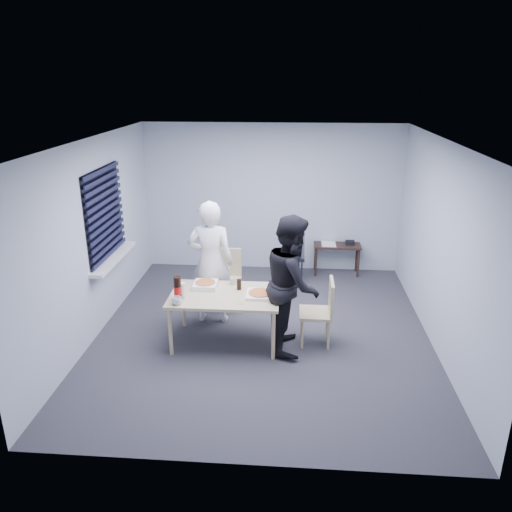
# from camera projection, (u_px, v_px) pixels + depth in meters

# --- Properties ---
(room) EXTENTS (5.00, 5.00, 5.00)m
(room) POSITION_uv_depth(u_px,v_px,m) (108.00, 221.00, 6.93)
(room) COLOR #29282D
(room) RESTS_ON ground
(dining_table) EXTENTS (1.41, 0.89, 0.69)m
(dining_table) POSITION_uv_depth(u_px,v_px,m) (225.00, 298.00, 6.45)
(dining_table) COLOR #C4B28A
(dining_table) RESTS_ON ground
(chair_far) EXTENTS (0.42, 0.42, 0.89)m
(chair_far) POSITION_uv_depth(u_px,v_px,m) (227.00, 274.00, 7.55)
(chair_far) COLOR #C4B28A
(chair_far) RESTS_ON ground
(chair_right) EXTENTS (0.42, 0.42, 0.89)m
(chair_right) POSITION_uv_depth(u_px,v_px,m) (323.00, 308.00, 6.45)
(chair_right) COLOR #C4B28A
(chair_right) RESTS_ON ground
(person_white) EXTENTS (0.65, 0.42, 1.77)m
(person_white) POSITION_uv_depth(u_px,v_px,m) (211.00, 262.00, 6.96)
(person_white) COLOR silver
(person_white) RESTS_ON ground
(person_black) EXTENTS (0.47, 0.86, 1.77)m
(person_black) POSITION_uv_depth(u_px,v_px,m) (292.00, 284.00, 6.25)
(person_black) COLOR black
(person_black) RESTS_ON ground
(side_table) EXTENTS (0.82, 0.36, 0.54)m
(side_table) POSITION_uv_depth(u_px,v_px,m) (337.00, 249.00, 8.78)
(side_table) COLOR #36201A
(side_table) RESTS_ON ground
(stool) EXTENTS (0.34, 0.34, 0.47)m
(stool) POSITION_uv_depth(u_px,v_px,m) (294.00, 263.00, 8.42)
(stool) COLOR black
(stool) RESTS_ON ground
(backpack) EXTENTS (0.33, 0.24, 0.46)m
(backpack) POSITION_uv_depth(u_px,v_px,m) (295.00, 244.00, 8.29)
(backpack) COLOR slate
(backpack) RESTS_ON stool
(pizza_box_a) EXTENTS (0.31, 0.31, 0.08)m
(pizza_box_a) POSITION_uv_depth(u_px,v_px,m) (205.00, 285.00, 6.63)
(pizza_box_a) COLOR white
(pizza_box_a) RESTS_ON dining_table
(pizza_box_b) EXTENTS (0.35, 0.35, 0.05)m
(pizza_box_b) POSITION_uv_depth(u_px,v_px,m) (260.00, 294.00, 6.37)
(pizza_box_b) COLOR white
(pizza_box_b) RESTS_ON dining_table
(mug_a) EXTENTS (0.17, 0.17, 0.10)m
(mug_a) POSITION_uv_depth(u_px,v_px,m) (177.00, 301.00, 6.13)
(mug_a) COLOR silver
(mug_a) RESTS_ON dining_table
(mug_b) EXTENTS (0.10, 0.10, 0.09)m
(mug_b) POSITION_uv_depth(u_px,v_px,m) (233.00, 281.00, 6.73)
(mug_b) COLOR silver
(mug_b) RESTS_ON dining_table
(cola_glass) EXTENTS (0.07, 0.07, 0.14)m
(cola_glass) POSITION_uv_depth(u_px,v_px,m) (239.00, 284.00, 6.55)
(cola_glass) COLOR black
(cola_glass) RESTS_ON dining_table
(soda_bottle) EXTENTS (0.10, 0.10, 0.31)m
(soda_bottle) POSITION_uv_depth(u_px,v_px,m) (178.00, 289.00, 6.21)
(soda_bottle) COLOR black
(soda_bottle) RESTS_ON dining_table
(plastic_cups) EXTENTS (0.11, 0.11, 0.20)m
(plastic_cups) POSITION_uv_depth(u_px,v_px,m) (182.00, 291.00, 6.29)
(plastic_cups) COLOR silver
(plastic_cups) RESTS_ON dining_table
(rubber_band) EXTENTS (0.06, 0.06, 0.00)m
(rubber_band) POSITION_uv_depth(u_px,v_px,m) (241.00, 304.00, 6.15)
(rubber_band) COLOR red
(rubber_band) RESTS_ON dining_table
(papers) EXTENTS (0.34, 0.39, 0.01)m
(papers) POSITION_uv_depth(u_px,v_px,m) (329.00, 244.00, 8.78)
(papers) COLOR white
(papers) RESTS_ON side_table
(black_box) EXTENTS (0.19, 0.17, 0.07)m
(black_box) POSITION_uv_depth(u_px,v_px,m) (350.00, 242.00, 8.76)
(black_box) COLOR black
(black_box) RESTS_ON side_table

